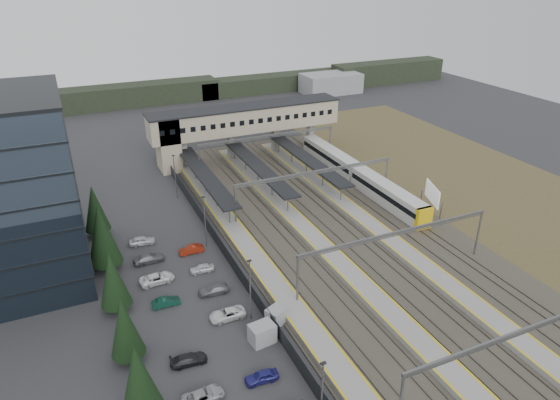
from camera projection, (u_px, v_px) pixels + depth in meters
name	position (u px, v px, depth m)	size (l,w,h in m)	color
ground	(285.00, 268.00, 67.95)	(220.00, 220.00, 0.00)	#2B2B2D
conifer_row	(117.00, 295.00, 54.56)	(4.42, 49.82, 9.50)	black
car_park	(204.00, 327.00, 56.12)	(10.52, 44.40, 1.29)	#A6A7AA
lampposts	(224.00, 249.00, 64.15)	(0.50, 53.25, 8.07)	slate
fence	(227.00, 255.00, 69.23)	(0.08, 90.00, 2.00)	#26282B
relay_cabin_near	(262.00, 333.00, 54.43)	(2.94, 2.32, 2.25)	gray
relay_cabin_far	(276.00, 316.00, 57.35)	(2.70, 2.52, 1.97)	gray
rail_corridor	(327.00, 236.00, 75.38)	(34.00, 90.00, 0.92)	#3C362E
canopies	(258.00, 166.00, 91.03)	(23.10, 30.00, 3.28)	black
footbridge	(233.00, 123.00, 101.88)	(40.40, 6.40, 11.20)	tan
gantries	(351.00, 204.00, 72.25)	(28.40, 62.28, 7.17)	slate
train	(358.00, 175.00, 92.23)	(2.80, 38.96, 3.53)	beige
billboard	(432.00, 195.00, 81.32)	(2.14, 5.66, 5.06)	slate
scrub_east	(502.00, 196.00, 88.66)	(34.00, 120.00, 0.06)	#4D4226
treeline_far	(229.00, 88.00, 151.31)	(170.00, 19.00, 7.00)	black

